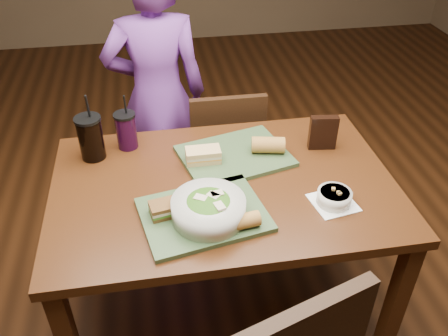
{
  "coord_description": "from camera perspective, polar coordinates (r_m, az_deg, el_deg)",
  "views": [
    {
      "loc": [
        -0.24,
        -1.4,
        1.86
      ],
      "look_at": [
        0.0,
        0.0,
        0.82
      ],
      "focal_mm": 38.0,
      "sensor_mm": 36.0,
      "label": 1
    }
  ],
  "objects": [
    {
      "name": "ground",
      "position": [
        2.34,
        0.0,
        -16.46
      ],
      "size": [
        6.0,
        6.0,
        0.0
      ],
      "primitive_type": "plane",
      "color": "#381C0B",
      "rests_on": "ground"
    },
    {
      "name": "salad_bowl",
      "position": [
        1.6,
        -1.87,
        -4.8
      ],
      "size": [
        0.25,
        0.25,
        0.08
      ],
      "color": "silver",
      "rests_on": "tray_near"
    },
    {
      "name": "diner",
      "position": [
        2.5,
        -8.01,
        8.48
      ],
      "size": [
        0.53,
        0.36,
        1.43
      ],
      "primitive_type": "imported",
      "rotation": [
        0.0,
        0.0,
        3.17
      ],
      "color": "#6E328B",
      "rests_on": "ground"
    },
    {
      "name": "tray_far",
      "position": [
        1.93,
        1.28,
        1.46
      ],
      "size": [
        0.49,
        0.41,
        0.02
      ],
      "primitive_type": "cube",
      "rotation": [
        0.0,
        0.0,
        0.25
      ],
      "color": "#374E2C",
      "rests_on": "dining_table"
    },
    {
      "name": "chip_bag",
      "position": [
        2.0,
        11.83,
        4.19
      ],
      "size": [
        0.12,
        0.05,
        0.15
      ],
      "primitive_type": "cube",
      "rotation": [
        0.0,
        0.0,
        -0.13
      ],
      "color": "black",
      "rests_on": "dining_table"
    },
    {
      "name": "soup_bowl",
      "position": [
        1.74,
        13.12,
        -3.44
      ],
      "size": [
        0.17,
        0.17,
        0.06
      ],
      "color": "white",
      "rests_on": "dining_table"
    },
    {
      "name": "chair_far",
      "position": [
        2.46,
        0.15,
        1.69
      ],
      "size": [
        0.37,
        0.37,
        0.84
      ],
      "color": "black",
      "rests_on": "ground"
    },
    {
      "name": "baguette_near",
      "position": [
        1.57,
        2.42,
        -6.39
      ],
      "size": [
        0.11,
        0.07,
        0.05
      ],
      "primitive_type": "cylinder",
      "rotation": [
        0.0,
        1.57,
        0.15
      ],
      "color": "#AD7533",
      "rests_on": "tray_near"
    },
    {
      "name": "sandwich_near",
      "position": [
        1.63,
        -7.09,
        -4.89
      ],
      "size": [
        0.11,
        0.09,
        0.05
      ],
      "color": "#593819",
      "rests_on": "tray_near"
    },
    {
      "name": "tray_near",
      "position": [
        1.65,
        -2.49,
        -5.62
      ],
      "size": [
        0.47,
        0.39,
        0.02
      ],
      "primitive_type": "cube",
      "rotation": [
        0.0,
        0.0,
        0.19
      ],
      "color": "#374E2C",
      "rests_on": "dining_table"
    },
    {
      "name": "sandwich_far",
      "position": [
        1.88,
        -2.52,
        1.56
      ],
      "size": [
        0.14,
        0.08,
        0.05
      ],
      "color": "tan",
      "rests_on": "tray_far"
    },
    {
      "name": "cup_cola",
      "position": [
        1.97,
        -15.74,
        3.55
      ],
      "size": [
        0.11,
        0.11,
        0.28
      ],
      "color": "black",
      "rests_on": "dining_table"
    },
    {
      "name": "cup_berry",
      "position": [
        2.01,
        -11.68,
        4.46
      ],
      "size": [
        0.09,
        0.09,
        0.24
      ],
      "color": "black",
      "rests_on": "dining_table"
    },
    {
      "name": "baguette_far",
      "position": [
        1.93,
        5.33,
        2.78
      ],
      "size": [
        0.14,
        0.09,
        0.07
      ],
      "primitive_type": "cylinder",
      "rotation": [
        0.0,
        1.57,
        -0.2
      ],
      "color": "#AD7533",
      "rests_on": "tray_far"
    },
    {
      "name": "dining_table",
      "position": [
        1.86,
        0.0,
        -4.0
      ],
      "size": [
        1.3,
        0.85,
        0.75
      ],
      "color": "#41200D",
      "rests_on": "ground"
    }
  ]
}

